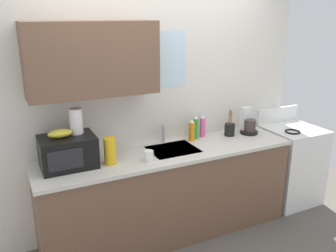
# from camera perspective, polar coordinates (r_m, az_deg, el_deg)

# --- Properties ---
(kitchen_wall_assembly) EXTENTS (3.29, 0.42, 2.50)m
(kitchen_wall_assembly) POSITION_cam_1_polar(r_m,az_deg,el_deg) (3.51, -4.16, 4.44)
(kitchen_wall_assembly) COLOR silver
(kitchen_wall_assembly) RESTS_ON ground
(counter_unit) EXTENTS (2.52, 0.63, 0.90)m
(counter_unit) POSITION_cam_1_polar(r_m,az_deg,el_deg) (3.62, 0.01, -10.51)
(counter_unit) COLOR brown
(counter_unit) RESTS_ON ground
(sink_faucet) EXTENTS (0.03, 0.03, 0.19)m
(sink_faucet) POSITION_cam_1_polar(r_m,az_deg,el_deg) (3.63, -0.77, -1.15)
(sink_faucet) COLOR #B2B5BA
(sink_faucet) RESTS_ON counter_unit
(stove_range) EXTENTS (0.60, 0.60, 1.08)m
(stove_range) POSITION_cam_1_polar(r_m,az_deg,el_deg) (4.49, 18.81, -5.72)
(stove_range) COLOR white
(stove_range) RESTS_ON ground
(microwave) EXTENTS (0.46, 0.35, 0.27)m
(microwave) POSITION_cam_1_polar(r_m,az_deg,el_deg) (3.16, -15.66, -3.96)
(microwave) COLOR black
(microwave) RESTS_ON counter_unit
(banana_bunch) EXTENTS (0.20, 0.11, 0.07)m
(banana_bunch) POSITION_cam_1_polar(r_m,az_deg,el_deg) (3.10, -16.81, -1.15)
(banana_bunch) COLOR gold
(banana_bunch) RESTS_ON microwave
(paper_towel_roll) EXTENTS (0.11, 0.11, 0.22)m
(paper_towel_roll) POSITION_cam_1_polar(r_m,az_deg,el_deg) (3.15, -14.41, 0.77)
(paper_towel_roll) COLOR white
(paper_towel_roll) RESTS_ON microwave
(coffee_maker) EXTENTS (0.19, 0.21, 0.28)m
(coffee_maker) POSITION_cam_1_polar(r_m,az_deg,el_deg) (4.01, 12.58, 0.37)
(coffee_maker) COLOR black
(coffee_maker) RESTS_ON counter_unit
(dish_soap_bottle_orange) EXTENTS (0.06, 0.06, 0.24)m
(dish_soap_bottle_orange) POSITION_cam_1_polar(r_m,az_deg,el_deg) (3.67, 3.79, -0.73)
(dish_soap_bottle_orange) COLOR orange
(dish_soap_bottle_orange) RESTS_ON counter_unit
(dish_soap_bottle_green) EXTENTS (0.06, 0.06, 0.25)m
(dish_soap_bottle_green) POSITION_cam_1_polar(r_m,az_deg,el_deg) (3.75, 4.43, -0.23)
(dish_soap_bottle_green) COLOR green
(dish_soap_bottle_green) RESTS_ON counter_unit
(dish_soap_bottle_pink) EXTENTS (0.06, 0.06, 0.24)m
(dish_soap_bottle_pink) POSITION_cam_1_polar(r_m,az_deg,el_deg) (3.80, 5.51, -0.07)
(dish_soap_bottle_pink) COLOR #E55999
(dish_soap_bottle_pink) RESTS_ON counter_unit
(cereal_canister) EXTENTS (0.10, 0.10, 0.24)m
(cereal_canister) POSITION_cam_1_polar(r_m,az_deg,el_deg) (3.15, -9.20, -3.93)
(cereal_canister) COLOR gold
(cereal_canister) RESTS_ON counter_unit
(mug_white) EXTENTS (0.08, 0.08, 0.09)m
(mug_white) POSITION_cam_1_polar(r_m,az_deg,el_deg) (3.20, -3.06, -4.75)
(mug_white) COLOR white
(mug_white) RESTS_ON counter_unit
(utensil_crock) EXTENTS (0.11, 0.11, 0.29)m
(utensil_crock) POSITION_cam_1_polar(r_m,az_deg,el_deg) (3.89, 9.78, -0.50)
(utensil_crock) COLOR black
(utensil_crock) RESTS_ON counter_unit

